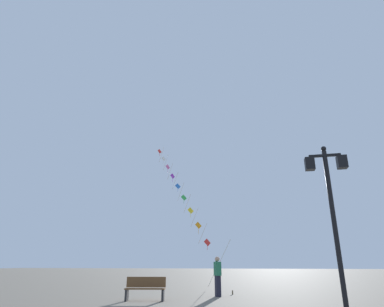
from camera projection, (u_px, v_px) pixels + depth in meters
ground_plane at (266, 289)px, 18.27m from camera, size 160.00×160.00×0.00m
twin_lantern_lamp_post at (330, 194)px, 9.68m from camera, size 1.23×0.28×4.95m
kite_train at (181, 193)px, 23.11m from camera, size 7.38×10.22×11.49m
kite_flyer at (218, 275)px, 14.51m from camera, size 0.43×0.61×1.71m
park_bench at (145, 289)px, 12.72m from camera, size 1.65×0.71×0.89m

